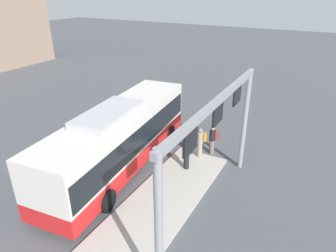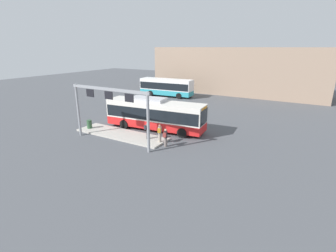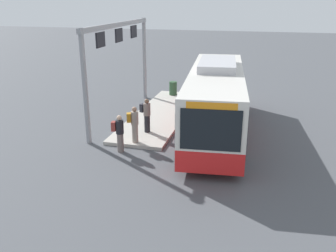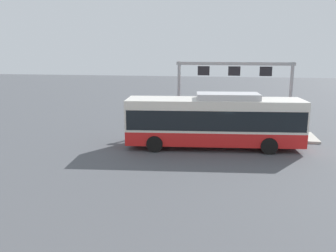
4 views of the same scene
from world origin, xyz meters
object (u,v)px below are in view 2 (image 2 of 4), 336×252
object	(u,v)px
person_waiting_mid	(148,130)
trash_bin	(89,124)
bus_main	(155,113)
person_boarding	(160,133)
person_waiting_near	(165,137)
bus_background_left	(166,86)

from	to	relation	value
person_waiting_mid	trash_bin	size ratio (longest dim) A/B	1.86
bus_main	person_waiting_mid	world-z (taller)	bus_main
person_boarding	person_waiting_near	bearing A→B (deg)	-134.56
bus_main	person_waiting_mid	size ratio (longest dim) A/B	6.60
person_boarding	person_waiting_near	world-z (taller)	person_boarding
person_boarding	trash_bin	bearing A→B (deg)	71.82
bus_background_left	person_waiting_near	bearing A→B (deg)	-63.35
bus_background_left	person_boarding	xyz separation A→B (m)	(11.62, -20.53, -0.73)
bus_background_left	trash_bin	world-z (taller)	bus_background_left
person_waiting_mid	person_waiting_near	bearing A→B (deg)	-81.65
person_waiting_mid	trash_bin	xyz separation A→B (m)	(-7.34, -0.49, -0.44)
bus_main	person_waiting_near	world-z (taller)	bus_main
bus_background_left	trash_bin	distance (m)	21.12
bus_background_left	person_waiting_near	world-z (taller)	bus_background_left
bus_background_left	person_waiting_mid	bearing A→B (deg)	-67.67
person_waiting_near	bus_main	bearing A→B (deg)	33.06
trash_bin	person_waiting_mid	bearing A→B (deg)	3.80
person_boarding	trash_bin	distance (m)	8.80
person_waiting_near	person_waiting_mid	xyz separation A→B (m)	(-2.29, 0.50, 0.16)
person_waiting_near	bus_background_left	bearing A→B (deg)	19.94
bus_background_left	trash_bin	size ratio (longest dim) A/B	10.88
person_waiting_near	person_waiting_mid	distance (m)	2.35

